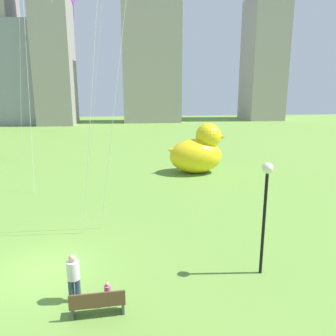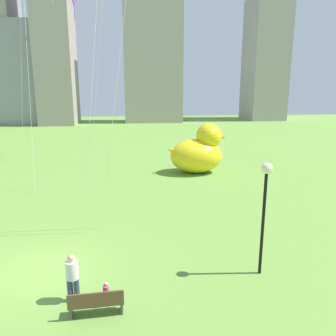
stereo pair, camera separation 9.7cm
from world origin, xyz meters
name	(u,v)px [view 1 (the left image)]	position (x,y,z in m)	size (l,w,h in m)	color
ground_plane	(42,271)	(0.00, 0.00, 0.00)	(140.00, 140.00, 0.00)	olive
park_bench	(98,303)	(2.48, -2.98, 0.48)	(1.77, 0.56, 0.90)	brown
person_adult	(74,276)	(1.63, -2.12, 0.96)	(0.43, 0.43, 1.74)	#38476B
person_child	(108,293)	(2.77, -2.52, 0.49)	(0.22, 0.22, 0.88)	silver
giant_inflatable_duck	(198,152)	(9.18, 14.81, 1.78)	(5.04, 3.23, 4.18)	yellow
lamppost	(266,194)	(8.57, -1.07, 3.23)	(0.41, 0.41, 4.44)	black
city_skyline	(99,59)	(-2.10, 56.98, 12.09)	(62.38, 14.20, 29.76)	#9E938C
kite_purple	(75,7)	(-0.38, 16.37, 13.02)	(2.40, 2.90, 14.39)	silver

